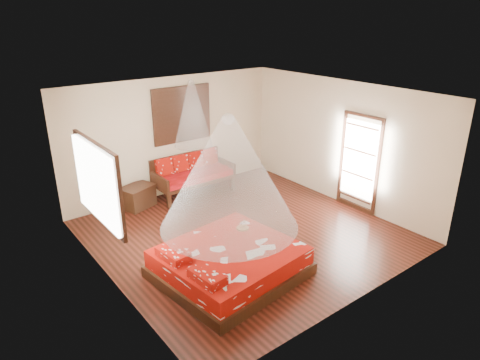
# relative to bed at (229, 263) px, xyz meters

# --- Properties ---
(room) EXTENTS (5.54, 5.54, 2.84)m
(room) POSITION_rel_bed_xyz_m (1.13, 1.02, 1.15)
(room) COLOR black
(room) RESTS_ON ground
(bed) EXTENTS (2.41, 2.23, 0.65)m
(bed) POSITION_rel_bed_xyz_m (0.00, 0.00, 0.00)
(bed) COLOR black
(bed) RESTS_ON floor
(daybed) EXTENTS (1.91, 0.85, 0.97)m
(daybed) POSITION_rel_bed_xyz_m (1.39, 3.40, 0.27)
(daybed) COLOR black
(daybed) RESTS_ON floor
(storage_chest) EXTENTS (0.86, 0.74, 0.50)m
(storage_chest) POSITION_rel_bed_xyz_m (-0.02, 3.47, 0.00)
(storage_chest) COLOR black
(storage_chest) RESTS_ON floor
(shutter_panel) EXTENTS (1.52, 0.06, 1.32)m
(shutter_panel) POSITION_rel_bed_xyz_m (1.39, 3.73, 1.65)
(shutter_panel) COLOR black
(shutter_panel) RESTS_ON wall_back
(window_left) EXTENTS (0.10, 1.74, 1.34)m
(window_left) POSITION_rel_bed_xyz_m (-1.58, 1.22, 1.45)
(window_left) COLOR black
(window_left) RESTS_ON wall_left
(glazed_door) EXTENTS (0.08, 1.02, 2.16)m
(glazed_door) POSITION_rel_bed_xyz_m (3.85, 0.42, 0.82)
(glazed_door) COLOR black
(glazed_door) RESTS_ON floor
(wine_tray) EXTENTS (0.23, 0.23, 0.19)m
(wine_tray) POSITION_rel_bed_xyz_m (0.64, 0.44, 0.30)
(wine_tray) COLOR brown
(wine_tray) RESTS_ON bed
(mosquito_net_main) EXTENTS (2.21, 2.21, 1.80)m
(mosquito_net_main) POSITION_rel_bed_xyz_m (0.02, 0.00, 1.60)
(mosquito_net_main) COLOR white
(mosquito_net_main) RESTS_ON ceiling
(mosquito_net_daybed) EXTENTS (0.89, 0.89, 1.50)m
(mosquito_net_daybed) POSITION_rel_bed_xyz_m (1.39, 3.27, 1.75)
(mosquito_net_daybed) COLOR white
(mosquito_net_daybed) RESTS_ON ceiling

